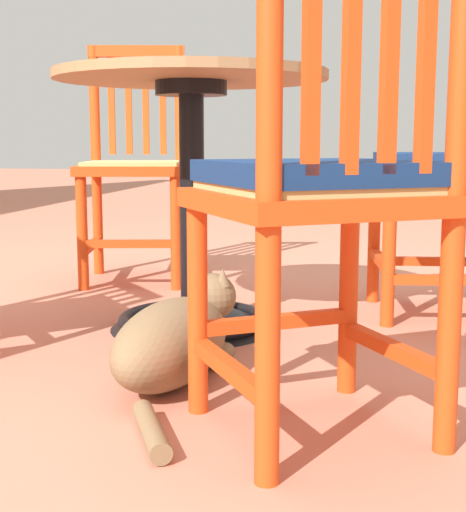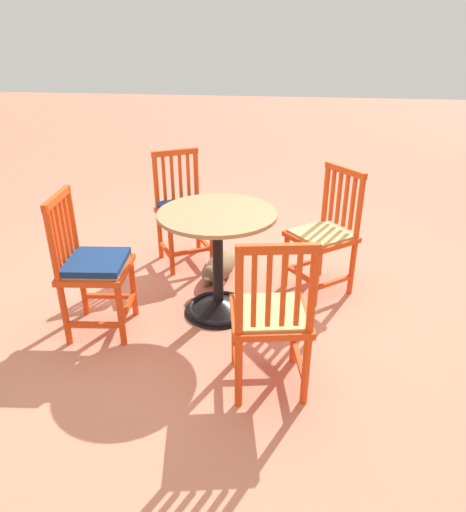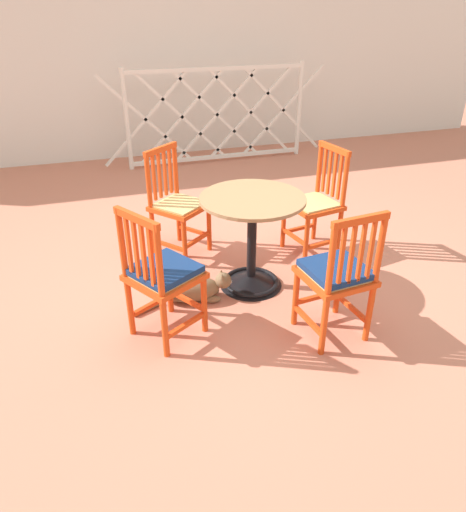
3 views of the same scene
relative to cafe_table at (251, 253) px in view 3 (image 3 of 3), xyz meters
name	(u,v)px [view 3 (image 3 of 3)]	position (x,y,z in m)	size (l,w,h in m)	color
ground_plane	(249,281)	(0.00, 0.05, -0.28)	(24.00, 24.00, 0.00)	#C6755B
building_wall_backdrop	(159,46)	(0.00, 3.74, 1.12)	(10.00, 0.20, 2.80)	silver
lattice_fence_panel	(217,114)	(0.60, 3.10, 0.33)	(2.96, 0.06, 1.24)	silver
cafe_table	(251,253)	(0.00, 0.00, 0.00)	(0.76, 0.76, 0.73)	black
orange_chair_tucked_in	(177,206)	(-0.41, 0.70, 0.15)	(0.56, 0.56, 0.91)	#D64214
orange_chair_near_fence	(162,276)	(-0.73, -0.41, 0.16)	(0.55, 0.55, 0.91)	#D64214
orange_chair_facing_out	(337,276)	(0.32, -0.73, 0.16)	(0.44, 0.44, 0.91)	#D64214
orange_chair_by_planter	(316,204)	(0.71, 0.39, 0.15)	(0.47, 0.47, 0.91)	#D64214
tabby_cat	(195,289)	(-0.46, -0.08, -0.19)	(0.74, 0.27, 0.23)	brown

